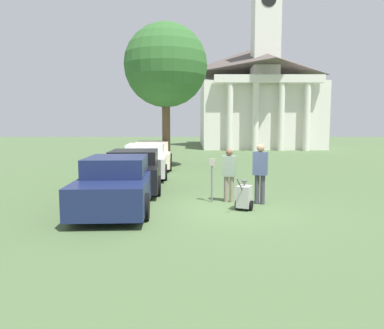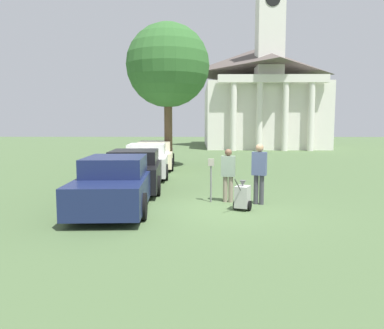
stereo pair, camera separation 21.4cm
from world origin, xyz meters
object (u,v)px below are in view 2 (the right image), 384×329
at_px(parked_car_black, 135,170).
at_px(parked_car_cream, 155,155).
at_px(equipment_cart, 242,197).
at_px(parked_car_navy, 117,183).
at_px(church, 259,95).
at_px(parked_car_white, 147,161).
at_px(parking_meter, 211,172).
at_px(person_supervisor, 259,170).
at_px(person_worker, 228,172).

height_order(parked_car_black, parked_car_cream, parked_car_cream).
bearing_deg(equipment_cart, parked_car_navy, -163.25).
xyz_separation_m(parked_car_black, church, (8.99, 27.50, 4.88)).
distance_m(parked_car_black, parked_car_cream, 6.59).
xyz_separation_m(parked_car_cream, church, (8.99, 20.91, 4.89)).
height_order(parked_car_white, parked_car_cream, parked_car_white).
bearing_deg(parked_car_cream, church, 63.84).
bearing_deg(equipment_cart, parking_meter, 150.47).
xyz_separation_m(parking_meter, equipment_cart, (0.85, -1.09, -0.55)).
height_order(person_supervisor, church, church).
xyz_separation_m(parked_car_black, parking_meter, (2.76, -2.49, 0.26)).
height_order(parked_car_cream, church, church).
relative_size(parked_car_white, parking_meter, 3.76).
distance_m(parked_car_cream, person_worker, 9.66).
height_order(person_worker, person_supervisor, person_supervisor).
xyz_separation_m(person_worker, person_supervisor, (0.90, -0.30, 0.11)).
height_order(parked_car_cream, person_supervisor, person_supervisor).
bearing_deg(parked_car_black, parked_car_cream, 87.11).
bearing_deg(person_supervisor, parked_car_navy, 28.17).
relative_size(parking_meter, church, 0.06).
bearing_deg(church, person_supervisor, -99.02).
bearing_deg(parking_meter, parked_car_cream, 106.89).
distance_m(equipment_cart, church, 31.97).
xyz_separation_m(parked_car_navy, person_supervisor, (4.18, 0.41, 0.35)).
distance_m(parked_car_navy, parked_car_black, 3.20).
height_order(parked_car_white, church, church).
xyz_separation_m(parking_meter, church, (6.24, 29.99, 4.63)).
xyz_separation_m(parked_car_white, parked_car_cream, (0.00, 3.18, -0.02)).
relative_size(parked_car_navy, parked_car_cream, 1.04).
bearing_deg(parking_meter, church, 78.25).
bearing_deg(person_worker, parked_car_cream, -60.19).
distance_m(parked_car_cream, equipment_cart, 10.79).
relative_size(parked_car_white, parked_car_cream, 1.00).
xyz_separation_m(person_worker, equipment_cart, (0.32, -1.09, -0.55)).
relative_size(parked_car_black, parked_car_cream, 1.03).
bearing_deg(parking_meter, person_supervisor, -11.88).
distance_m(parked_car_navy, parked_car_cream, 9.79).
bearing_deg(person_worker, church, -90.86).
xyz_separation_m(parking_meter, person_worker, (0.53, -0.00, -0.00)).
bearing_deg(person_worker, parking_meter, 9.87).
relative_size(parked_car_navy, parked_car_white, 1.04).
height_order(parked_car_navy, person_supervisor, person_supervisor).
height_order(parked_car_navy, parked_car_white, parked_car_white).
bearing_deg(equipment_cart, person_supervisor, 76.43).
xyz_separation_m(parked_car_white, person_supervisor, (4.19, -6.20, 0.34)).
bearing_deg(parked_car_navy, parking_meter, 11.65).
height_order(parked_car_navy, equipment_cart, parked_car_navy).
distance_m(parked_car_black, person_worker, 4.13).
distance_m(parked_car_black, equipment_cart, 5.09).
bearing_deg(person_worker, equipment_cart, 116.15).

